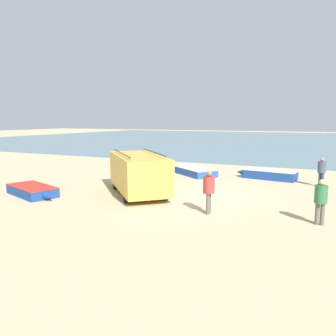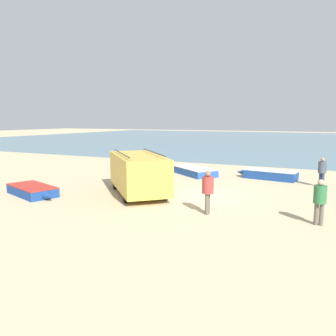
# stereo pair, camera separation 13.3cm
# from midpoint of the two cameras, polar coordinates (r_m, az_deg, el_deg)

# --- Properties ---
(ground_plane) EXTENTS (200.00, 200.00, 0.00)m
(ground_plane) POSITION_cam_midpoint_polar(r_m,az_deg,el_deg) (16.97, 5.57, -4.79)
(ground_plane) COLOR tan
(sea_water) EXTENTS (120.00, 80.00, 0.01)m
(sea_water) POSITION_cam_midpoint_polar(r_m,az_deg,el_deg) (67.94, 20.24, 4.63)
(sea_water) COLOR slate
(sea_water) RESTS_ON ground_plane
(parked_van) EXTENTS (5.17, 5.34, 2.19)m
(parked_van) POSITION_cam_midpoint_polar(r_m,az_deg,el_deg) (17.14, -5.43, -0.75)
(parked_van) COLOR gold
(parked_van) RESTS_ON ground_plane
(fishing_rowboat_0) EXTENTS (4.09, 3.52, 0.51)m
(fishing_rowboat_0) POSITION_cam_midpoint_polar(r_m,az_deg,el_deg) (23.37, 4.23, -0.50)
(fishing_rowboat_0) COLOR #234CA3
(fishing_rowboat_0) RESTS_ON ground_plane
(fishing_rowboat_1) EXTENTS (4.09, 1.82, 0.59)m
(fishing_rowboat_1) POSITION_cam_midpoint_polar(r_m,az_deg,el_deg) (22.56, 16.85, -1.06)
(fishing_rowboat_1) COLOR navy
(fishing_rowboat_1) RESTS_ON ground_plane
(fishing_rowboat_2) EXTENTS (3.82, 2.38, 0.49)m
(fishing_rowboat_2) POSITION_cam_midpoint_polar(r_m,az_deg,el_deg) (18.25, -22.64, -3.68)
(fishing_rowboat_2) COLOR navy
(fishing_rowboat_2) RESTS_ON ground_plane
(fisherman_0) EXTENTS (0.43, 0.43, 1.62)m
(fisherman_0) POSITION_cam_midpoint_polar(r_m,az_deg,el_deg) (22.40, -4.05, 0.97)
(fisherman_0) COLOR #5B564C
(fisherman_0) RESTS_ON ground_plane
(fisherman_1) EXTENTS (0.47, 0.47, 1.80)m
(fisherman_1) POSITION_cam_midpoint_polar(r_m,az_deg,el_deg) (13.53, 6.84, -3.53)
(fisherman_1) COLOR #5B564C
(fisherman_1) RESTS_ON ground_plane
(fisherman_2) EXTENTS (0.45, 0.45, 1.71)m
(fisherman_2) POSITION_cam_midpoint_polar(r_m,az_deg,el_deg) (20.85, 25.04, -0.22)
(fisherman_2) COLOR navy
(fisherman_2) RESTS_ON ground_plane
(fisherman_3) EXTENTS (0.45, 0.45, 1.72)m
(fisherman_3) POSITION_cam_midpoint_polar(r_m,az_deg,el_deg) (13.27, 24.81, -4.73)
(fisherman_3) COLOR #5B564C
(fisherman_3) RESTS_ON ground_plane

